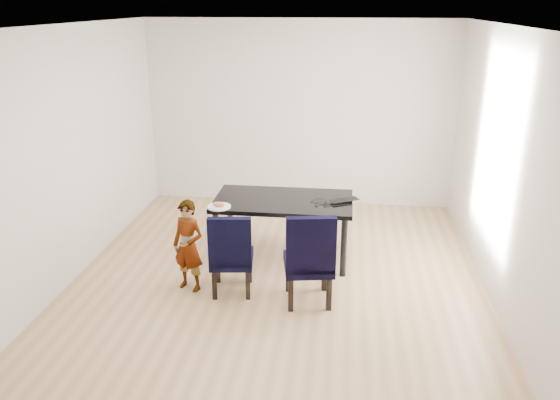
# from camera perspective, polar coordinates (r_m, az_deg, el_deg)

# --- Properties ---
(floor) EXTENTS (4.50, 5.00, 0.01)m
(floor) POSITION_cam_1_polar(r_m,az_deg,el_deg) (6.18, -0.23, -8.10)
(floor) COLOR tan
(floor) RESTS_ON ground
(ceiling) EXTENTS (4.50, 5.00, 0.01)m
(ceiling) POSITION_cam_1_polar(r_m,az_deg,el_deg) (5.46, -0.27, 17.87)
(ceiling) COLOR white
(ceiling) RESTS_ON wall_back
(wall_back) EXTENTS (4.50, 0.01, 2.70)m
(wall_back) POSITION_cam_1_polar(r_m,az_deg,el_deg) (8.10, 2.02, 8.91)
(wall_back) COLOR silver
(wall_back) RESTS_ON ground
(wall_front) EXTENTS (4.50, 0.01, 2.70)m
(wall_front) POSITION_cam_1_polar(r_m,az_deg,el_deg) (3.37, -5.68, -7.69)
(wall_front) COLOR silver
(wall_front) RESTS_ON ground
(wall_left) EXTENTS (0.01, 5.00, 2.70)m
(wall_left) POSITION_cam_1_polar(r_m,az_deg,el_deg) (6.35, -20.93, 4.48)
(wall_left) COLOR white
(wall_left) RESTS_ON ground
(wall_right) EXTENTS (0.01, 5.00, 2.70)m
(wall_right) POSITION_cam_1_polar(r_m,az_deg,el_deg) (5.84, 22.30, 3.01)
(wall_right) COLOR white
(wall_right) RESTS_ON ground
(dining_table) EXTENTS (1.60, 0.90, 0.75)m
(dining_table) POSITION_cam_1_polar(r_m,az_deg,el_deg) (6.47, 0.33, -3.05)
(dining_table) COLOR black
(dining_table) RESTS_ON floor
(chair_left) EXTENTS (0.49, 0.51, 0.91)m
(chair_left) POSITION_cam_1_polar(r_m,az_deg,el_deg) (5.74, -5.07, -5.41)
(chair_left) COLOR black
(chair_left) RESTS_ON floor
(chair_right) EXTENTS (0.56, 0.58, 1.00)m
(chair_right) POSITION_cam_1_polar(r_m,az_deg,el_deg) (5.52, 2.99, -5.88)
(chair_right) COLOR black
(chair_right) RESTS_ON floor
(child) EXTENTS (0.42, 0.35, 1.00)m
(child) POSITION_cam_1_polar(r_m,az_deg,el_deg) (5.82, -9.55, -4.76)
(child) COLOR red
(child) RESTS_ON floor
(plate) EXTENTS (0.35, 0.35, 0.01)m
(plate) POSITION_cam_1_polar(r_m,az_deg,el_deg) (6.12, -6.39, -0.71)
(plate) COLOR white
(plate) RESTS_ON dining_table
(sandwich) EXTENTS (0.16, 0.11, 0.06)m
(sandwich) POSITION_cam_1_polar(r_m,az_deg,el_deg) (6.09, -6.42, -0.44)
(sandwich) COLOR #A9643C
(sandwich) RESTS_ON plate
(laptop) EXTENTS (0.41, 0.36, 0.03)m
(laptop) POSITION_cam_1_polar(r_m,az_deg,el_deg) (6.33, 6.51, 0.08)
(laptop) COLOR black
(laptop) RESTS_ON dining_table
(cable_tangle) EXTENTS (0.17, 0.17, 0.01)m
(cable_tangle) POSITION_cam_1_polar(r_m,az_deg,el_deg) (6.15, 4.39, -0.57)
(cable_tangle) COLOR black
(cable_tangle) RESTS_ON dining_table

